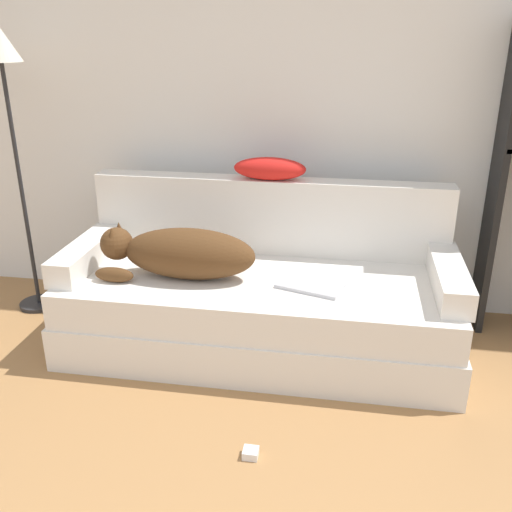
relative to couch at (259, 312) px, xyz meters
The scene contains 10 objects.
wall_back 1.32m from the couch, 79.02° to the left, with size 8.11×0.06×2.70m.
couch is the anchor object (origin of this frame).
couch_backrest 0.57m from the couch, 90.00° to the left, with size 2.03×0.15×0.43m.
couch_arm_left 1.00m from the couch, behind, with size 0.15×0.69×0.13m.
couch_arm_right 1.00m from the couch, ahead, with size 0.15×0.69×0.13m.
dog 0.54m from the couch, 168.35° to the right, with size 0.83×0.30×0.27m.
laptop 0.38m from the couch, 17.21° to the right, with size 0.37×0.30×0.02m.
throw_pillow 0.80m from the couch, 89.81° to the left, with size 0.41×0.16×0.13m.
floor_lamp 1.88m from the couch, behind, with size 0.24×0.24×1.68m.
power_adapter 0.91m from the couch, 82.84° to the right, with size 0.06×0.06×0.04m.
Camera 1 is at (0.32, -0.48, 1.65)m, focal length 40.00 mm.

